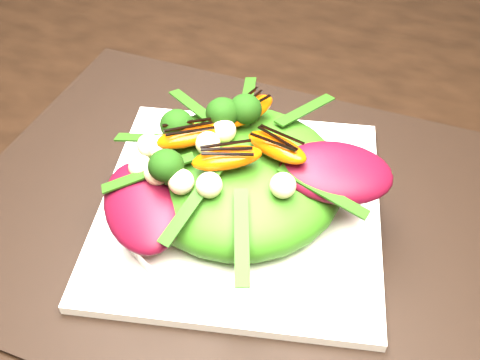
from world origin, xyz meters
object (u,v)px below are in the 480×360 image
(salad_bowl, at_px, (240,198))
(lettuce_mound, at_px, (240,177))
(placemat, at_px, (240,212))
(orange_segment, at_px, (245,126))
(dining_table, at_px, (457,240))
(plate_base, at_px, (240,207))

(salad_bowl, bearing_deg, lettuce_mound, 180.00)
(salad_bowl, bearing_deg, placemat, 0.00)
(lettuce_mound, bearing_deg, salad_bowl, 0.00)
(placemat, height_order, orange_segment, orange_segment)
(placemat, bearing_deg, salad_bowl, 0.00)
(placemat, bearing_deg, dining_table, 16.96)
(dining_table, relative_size, lettuce_mound, 8.75)
(dining_table, bearing_deg, plate_base, -163.04)
(placemat, relative_size, plate_base, 2.03)
(lettuce_mound, bearing_deg, plate_base, 0.00)
(dining_table, distance_m, placemat, 0.21)
(dining_table, relative_size, orange_segment, 27.80)
(salad_bowl, height_order, lettuce_mound, lettuce_mound)
(plate_base, distance_m, lettuce_mound, 0.04)
(placemat, xyz_separation_m, plate_base, (0.00, 0.00, 0.01))
(lettuce_mound, bearing_deg, dining_table, 16.96)
(salad_bowl, xyz_separation_m, lettuce_mound, (-0.00, 0.00, 0.03))
(placemat, xyz_separation_m, lettuce_mound, (-0.00, 0.00, 0.05))
(plate_base, relative_size, lettuce_mound, 1.40)
(plate_base, height_order, lettuce_mound, lettuce_mound)
(lettuce_mound, xyz_separation_m, orange_segment, (-0.00, 0.02, 0.04))
(placemat, height_order, salad_bowl, salad_bowl)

